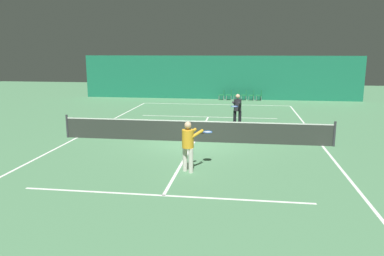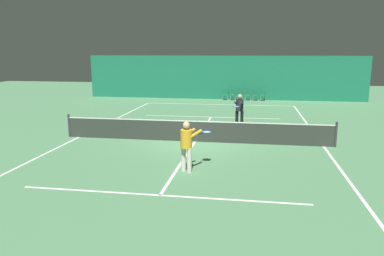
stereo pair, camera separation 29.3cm
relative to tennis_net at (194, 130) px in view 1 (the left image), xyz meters
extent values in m
plane|color=#4C7F56|center=(0.00, 0.00, -0.51)|extent=(60.00, 60.00, 0.00)
cube|color=#196B4C|center=(0.00, 15.20, 1.28)|extent=(23.00, 0.12, 3.58)
cube|color=white|center=(0.00, 11.90, -0.51)|extent=(11.00, 0.10, 0.00)
cube|color=white|center=(0.00, 6.40, -0.51)|extent=(8.25, 0.10, 0.00)
cube|color=white|center=(0.00, -6.40, -0.51)|extent=(8.25, 0.10, 0.00)
cube|color=white|center=(-5.50, 0.00, -0.51)|extent=(0.10, 23.80, 0.00)
cube|color=white|center=(5.50, 0.00, -0.51)|extent=(0.10, 23.80, 0.00)
cube|color=white|center=(0.00, 0.00, -0.51)|extent=(0.10, 12.80, 0.00)
cube|color=#2D332D|center=(0.00, 0.00, -0.04)|extent=(11.90, 0.02, 0.95)
cube|color=white|center=(0.00, 0.00, 0.41)|extent=(11.90, 0.02, 0.05)
cylinder|color=#333338|center=(-5.95, 0.00, 0.02)|extent=(0.10, 0.10, 1.07)
cylinder|color=#333338|center=(5.95, 0.00, 0.02)|extent=(0.10, 0.10, 1.07)
cylinder|color=beige|center=(0.25, -4.15, -0.09)|extent=(0.22, 0.22, 0.83)
cylinder|color=beige|center=(0.47, -4.30, -0.09)|extent=(0.22, 0.22, 0.83)
cylinder|color=gold|center=(0.36, -4.22, 0.62)|extent=(0.54, 0.54, 0.60)
sphere|color=#DBAD89|center=(0.36, -4.22, 1.07)|extent=(0.23, 0.23, 0.23)
cylinder|color=gold|center=(0.39, -3.91, 0.76)|extent=(0.41, 0.53, 0.24)
cylinder|color=gold|center=(0.65, -4.09, 0.76)|extent=(0.41, 0.53, 0.24)
cylinder|color=black|center=(0.76, -3.65, 0.69)|extent=(0.20, 0.27, 0.03)
torus|color=#1951B2|center=(0.93, -3.40, 0.69)|extent=(0.46, 0.46, 0.03)
cylinder|color=silver|center=(0.93, -3.40, 0.69)|extent=(0.38, 0.38, 0.00)
cylinder|color=black|center=(1.94, 3.70, -0.09)|extent=(0.18, 0.18, 0.85)
cylinder|color=black|center=(1.68, 3.74, -0.09)|extent=(0.18, 0.18, 0.85)
cylinder|color=#232328|center=(1.81, 3.72, 0.64)|extent=(0.45, 0.45, 0.61)
sphere|color=#DBAD89|center=(1.81, 3.72, 1.10)|extent=(0.23, 0.23, 0.23)
cylinder|color=#232328|center=(1.93, 3.42, 0.78)|extent=(0.18, 0.59, 0.25)
cylinder|color=#232328|center=(1.62, 3.46, 0.78)|extent=(0.18, 0.59, 0.25)
cylinder|color=black|center=(1.71, 3.02, 0.71)|extent=(0.07, 0.31, 0.03)
torus|color=#1951B2|center=(1.67, 2.72, 0.71)|extent=(0.37, 0.37, 0.03)
cylinder|color=silver|center=(1.67, 2.72, 0.71)|extent=(0.31, 0.31, 0.00)
cylinder|color=#99999E|center=(0.08, 14.84, -0.32)|extent=(0.03, 0.03, 0.39)
cylinder|color=#99999E|center=(0.08, 14.46, -0.32)|extent=(0.03, 0.03, 0.39)
cylinder|color=#99999E|center=(0.46, 14.84, -0.32)|extent=(0.03, 0.03, 0.39)
cylinder|color=#99999E|center=(0.46, 14.46, -0.32)|extent=(0.03, 0.03, 0.39)
cube|color=#196B38|center=(0.27, 14.65, -0.10)|extent=(0.44, 0.44, 0.05)
cube|color=#196B38|center=(0.47, 14.65, 0.13)|extent=(0.04, 0.44, 0.40)
cylinder|color=#99999E|center=(0.69, 14.84, -0.32)|extent=(0.03, 0.03, 0.39)
cylinder|color=#99999E|center=(0.69, 14.46, -0.32)|extent=(0.03, 0.03, 0.39)
cylinder|color=#99999E|center=(1.07, 14.84, -0.32)|extent=(0.03, 0.03, 0.39)
cylinder|color=#99999E|center=(1.07, 14.46, -0.32)|extent=(0.03, 0.03, 0.39)
cube|color=#196B38|center=(0.88, 14.65, -0.10)|extent=(0.44, 0.44, 0.05)
cube|color=#196B38|center=(1.08, 14.65, 0.13)|extent=(0.04, 0.44, 0.40)
cylinder|color=#99999E|center=(1.30, 14.84, -0.32)|extent=(0.03, 0.03, 0.39)
cylinder|color=#99999E|center=(1.30, 14.46, -0.32)|extent=(0.03, 0.03, 0.39)
cylinder|color=#99999E|center=(1.68, 14.84, -0.32)|extent=(0.03, 0.03, 0.39)
cylinder|color=#99999E|center=(1.68, 14.46, -0.32)|extent=(0.03, 0.03, 0.39)
cube|color=#196B38|center=(1.49, 14.65, -0.10)|extent=(0.44, 0.44, 0.05)
cube|color=#196B38|center=(1.69, 14.65, 0.13)|extent=(0.04, 0.44, 0.40)
cylinder|color=#99999E|center=(1.90, 14.84, -0.32)|extent=(0.03, 0.03, 0.39)
cylinder|color=#99999E|center=(1.90, 14.46, -0.32)|extent=(0.03, 0.03, 0.39)
cylinder|color=#99999E|center=(2.28, 14.84, -0.32)|extent=(0.03, 0.03, 0.39)
cylinder|color=#99999E|center=(2.28, 14.46, -0.32)|extent=(0.03, 0.03, 0.39)
cube|color=#196B38|center=(2.09, 14.65, -0.10)|extent=(0.44, 0.44, 0.05)
cube|color=#196B38|center=(2.29, 14.65, 0.13)|extent=(0.04, 0.44, 0.40)
cylinder|color=#99999E|center=(2.51, 14.84, -0.32)|extent=(0.03, 0.03, 0.39)
cylinder|color=#99999E|center=(2.51, 14.46, -0.32)|extent=(0.03, 0.03, 0.39)
cylinder|color=#99999E|center=(2.89, 14.84, -0.32)|extent=(0.03, 0.03, 0.39)
cylinder|color=#99999E|center=(2.89, 14.46, -0.32)|extent=(0.03, 0.03, 0.39)
cube|color=#196B38|center=(2.70, 14.65, -0.10)|extent=(0.44, 0.44, 0.05)
cube|color=#196B38|center=(2.90, 14.65, 0.13)|extent=(0.04, 0.44, 0.40)
cylinder|color=#99999E|center=(3.11, 14.84, -0.32)|extent=(0.03, 0.03, 0.39)
cylinder|color=#99999E|center=(3.11, 14.46, -0.32)|extent=(0.03, 0.03, 0.39)
cylinder|color=#99999E|center=(3.49, 14.84, -0.32)|extent=(0.03, 0.03, 0.39)
cylinder|color=#99999E|center=(3.49, 14.46, -0.32)|extent=(0.03, 0.03, 0.39)
cube|color=#196B38|center=(3.30, 14.65, -0.10)|extent=(0.44, 0.44, 0.05)
cube|color=#196B38|center=(3.50, 14.65, 0.13)|extent=(0.04, 0.44, 0.40)
camera|label=1|loc=(2.17, -16.01, 3.44)|focal=35.00mm
camera|label=2|loc=(2.46, -15.97, 3.44)|focal=35.00mm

